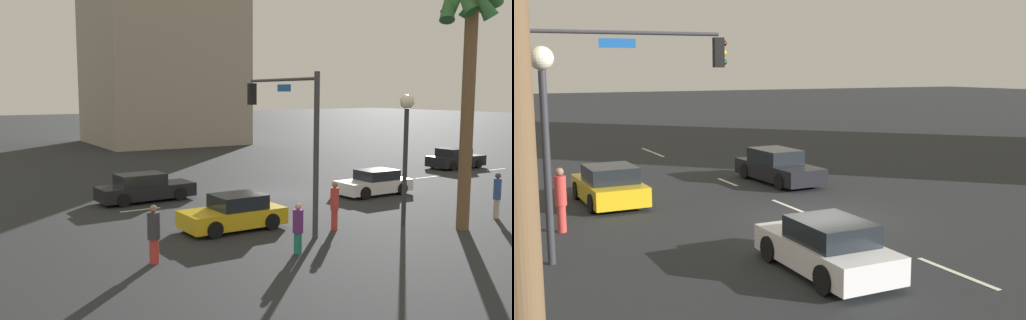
% 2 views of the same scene
% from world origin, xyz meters
% --- Properties ---
extents(ground_plane, '(220.00, 220.00, 0.00)m').
position_xyz_m(ground_plane, '(0.00, 0.00, 0.00)').
color(ground_plane, '#232628').
extents(lane_stripe_2, '(2.52, 0.14, 0.01)m').
position_xyz_m(lane_stripe_2, '(-5.81, 0.00, 0.01)').
color(lane_stripe_2, silver).
rests_on(lane_stripe_2, ground_plane).
extents(lane_stripe_3, '(2.52, 0.14, 0.01)m').
position_xyz_m(lane_stripe_3, '(1.95, 0.00, 0.01)').
color(lane_stripe_3, silver).
rests_on(lane_stripe_3, ground_plane).
extents(lane_stripe_4, '(1.89, 0.14, 0.01)m').
position_xyz_m(lane_stripe_4, '(7.22, 0.00, 0.01)').
color(lane_stripe_4, silver).
rests_on(lane_stripe_4, ground_plane).
extents(lane_stripe_5, '(2.18, 0.14, 0.01)m').
position_xyz_m(lane_stripe_5, '(16.73, 0.00, 0.01)').
color(lane_stripe_5, silver).
rests_on(lane_stripe_5, ground_plane).
extents(lane_stripe_6, '(2.03, 0.14, 0.01)m').
position_xyz_m(lane_stripe_6, '(18.73, 0.00, 0.01)').
color(lane_stripe_6, silver).
rests_on(lane_stripe_6, ground_plane).
extents(car_1, '(4.71, 1.97, 1.36)m').
position_xyz_m(car_1, '(6.32, -1.88, 0.63)').
color(car_1, black).
rests_on(car_1, ground_plane).
extents(car_2, '(4.05, 1.82, 1.28)m').
position_xyz_m(car_2, '(-4.37, 2.62, 0.59)').
color(car_2, silver).
rests_on(car_2, ground_plane).
extents(car_3, '(4.02, 1.97, 1.35)m').
position_xyz_m(car_3, '(5.37, 5.29, 0.62)').
color(car_3, gold).
rests_on(car_3, ground_plane).
extents(traffic_signal, '(1.05, 6.10, 5.99)m').
position_xyz_m(traffic_signal, '(3.20, 5.85, 4.14)').
color(traffic_signal, '#38383D').
rests_on(traffic_signal, ground_plane).
extents(streetlamp, '(0.56, 0.56, 5.17)m').
position_xyz_m(streetlamp, '(-0.81, 8.13, 3.70)').
color(streetlamp, '#2D2D33').
rests_on(streetlamp, ground_plane).
extents(pedestrian_0, '(0.55, 0.55, 1.84)m').
position_xyz_m(pedestrian_0, '(9.61, 7.81, 0.96)').
color(pedestrian_0, '#BF3833').
rests_on(pedestrian_0, ground_plane).
extents(pedestrian_2, '(0.44, 0.44, 1.88)m').
position_xyz_m(pedestrian_2, '(2.14, 7.41, 1.00)').
color(pedestrian_2, '#BF3833').
rests_on(pedestrian_2, ground_plane).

